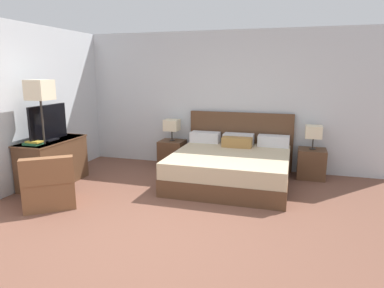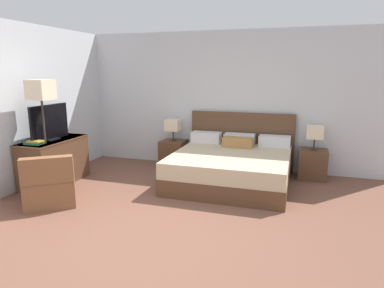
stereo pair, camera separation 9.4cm
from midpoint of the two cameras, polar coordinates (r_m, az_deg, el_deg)
name	(u,v)px [view 2 (the right image)]	position (r m, az deg, el deg)	size (l,w,h in m)	color
ground_plane	(149,237)	(4.16, -6.58, -15.20)	(9.74, 9.74, 0.00)	brown
wall_back	(217,100)	(6.84, 4.62, 7.25)	(6.55, 0.06, 2.66)	silver
wall_left	(33,106)	(6.36, -24.54, 5.85)	(0.06, 5.05, 2.66)	silver
bed	(232,166)	(5.95, 7.08, -3.63)	(2.01, 1.98, 1.12)	brown
nightstand_left	(173,153)	(6.94, -2.74, -1.57)	(0.49, 0.45, 0.53)	brown
nightstand_right	(313,164)	(6.53, 19.84, -3.18)	(0.49, 0.45, 0.53)	brown
table_lamp_left	(173,125)	(6.83, -2.78, 3.15)	(0.28, 0.28, 0.43)	#332D28
table_lamp_right	(315,132)	(6.41, 20.21, 1.82)	(0.28, 0.28, 0.43)	#332D28
dresser	(54,161)	(6.29, -21.56, -2.63)	(0.57, 1.23, 0.77)	brown
tv	(50,123)	(6.14, -22.23, 3.27)	(0.18, 0.86, 0.59)	black
book_red_cover	(34,143)	(5.91, -24.43, 0.14)	(0.26, 0.18, 0.04)	#2D7042
book_blue_cover	(35,141)	(5.89, -24.24, 0.43)	(0.23, 0.15, 0.03)	gold
armchair_by_window	(50,186)	(5.35, -22.15, -6.43)	(0.96, 0.96, 0.76)	brown
floor_lamp	(41,97)	(5.82, -23.39, 7.14)	(0.33, 0.33, 1.77)	#332D28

